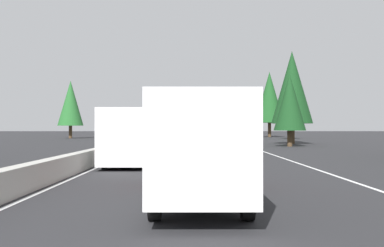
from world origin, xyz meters
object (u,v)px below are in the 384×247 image
(conifer_right_mid, at_px, (292,87))
(conifer_right_distant, at_px, (269,97))
(sedan_distant_b, at_px, (213,136))
(conifer_left_mid, at_px, (71,103))
(conifer_right_far, at_px, (290,111))
(sign_gantry_overhead, at_px, (197,105))
(conifer_right_near, at_px, (290,102))
(bus_mid_right, at_px, (136,134))
(box_truck_near_center, at_px, (199,145))
(sedan_far_left, at_px, (178,132))

(conifer_right_mid, relative_size, conifer_right_distant, 0.84)
(sedan_distant_b, xyz_separation_m, conifer_left_mid, (11.70, 26.43, 5.96))
(conifer_right_far, bearing_deg, sign_gantry_overhead, 144.99)
(conifer_left_mid, bearing_deg, sedan_distant_b, -113.87)
(conifer_right_near, distance_m, conifer_right_mid, 7.88)
(sign_gantry_overhead, bearing_deg, bus_mid_right, 171.71)
(conifer_left_mid, bearing_deg, bus_mid_right, -161.06)
(conifer_right_far, distance_m, conifer_right_distant, 14.37)
(box_truck_near_center, distance_m, sedan_distant_b, 59.22)
(sedan_far_left, xyz_separation_m, conifer_right_near, (-79.58, -14.50, 4.17))
(bus_mid_right, relative_size, conifer_right_mid, 0.97)
(sedan_distant_b, xyz_separation_m, conifer_right_near, (-23.39, -7.31, 4.17))
(sedan_far_left, xyz_separation_m, conifer_left_mid, (-44.49, 19.23, 5.96))
(conifer_left_mid, bearing_deg, conifer_right_distant, -74.83)
(sedan_far_left, bearing_deg, conifer_left_mid, 156.62)
(conifer_right_far, bearing_deg, sedan_far_left, 24.50)
(box_truck_near_center, height_order, sedan_distant_b, box_truck_near_center)
(sign_gantry_overhead, distance_m, conifer_right_far, 30.11)
(conifer_right_near, bearing_deg, sedan_distant_b, 17.35)
(sedan_distant_b, distance_m, conifer_left_mid, 29.51)
(conifer_right_near, bearing_deg, box_truck_near_center, 163.34)
(sedan_far_left, bearing_deg, sign_gantry_overhead, -176.49)
(sign_gantry_overhead, relative_size, conifer_left_mid, 1.16)
(box_truck_near_center, distance_m, conifer_left_mid, 74.64)
(bus_mid_right, relative_size, sedan_far_left, 2.61)
(conifer_right_near, relative_size, conifer_right_mid, 0.68)
(conifer_right_far, bearing_deg, box_truck_near_center, 165.20)
(conifer_left_mid, bearing_deg, conifer_right_near, -136.12)
(sedan_far_left, bearing_deg, conifer_right_distant, -148.71)
(sign_gantry_overhead, relative_size, sedan_distant_b, 2.88)
(sedan_distant_b, distance_m, conifer_right_mid, 19.68)
(sedan_far_left, distance_m, conifer_right_far, 52.52)
(sign_gantry_overhead, relative_size, conifer_right_near, 1.58)
(box_truck_near_center, bearing_deg, conifer_right_mid, -16.36)
(sign_gantry_overhead, height_order, bus_mid_right, sign_gantry_overhead)
(sedan_far_left, relative_size, conifer_right_mid, 0.37)
(sedan_distant_b, bearing_deg, sedan_far_left, 7.30)
(bus_mid_right, xyz_separation_m, sedan_far_left, (101.18, 0.22, -1.03))
(sedan_distant_b, relative_size, conifer_right_distant, 0.31)
(sedan_far_left, bearing_deg, box_truck_near_center, -178.10)
(box_truck_near_center, bearing_deg, sedan_distant_b, -3.27)
(sign_gantry_overhead, bearing_deg, conifer_right_near, -125.91)
(bus_mid_right, relative_size, conifer_right_near, 1.44)
(conifer_right_mid, bearing_deg, conifer_right_far, -12.04)
(sign_gantry_overhead, height_order, sedan_distant_b, sign_gantry_overhead)
(conifer_right_distant, xyz_separation_m, conifer_left_mid, (-10.77, 39.73, -1.87))
(sign_gantry_overhead, distance_m, conifer_right_mid, 12.22)
(sedan_far_left, bearing_deg, sedan_distant_b, -172.70)
(bus_mid_right, distance_m, sedan_far_left, 101.19)
(bus_mid_right, relative_size, conifer_right_distant, 0.82)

